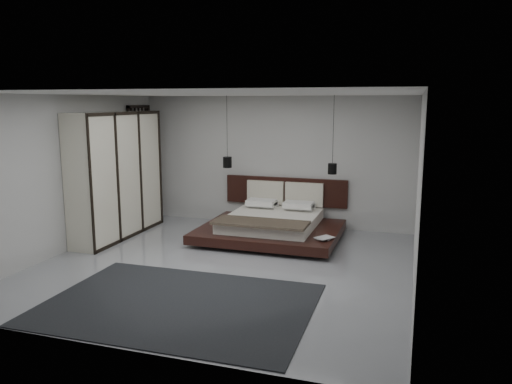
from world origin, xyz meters
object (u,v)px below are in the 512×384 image
(lattice_screen, at_px, (141,164))
(pendant_right, at_px, (332,168))
(rug, at_px, (179,304))
(pendant_left, at_px, (227,162))
(bed, at_px, (272,224))
(wardrobe, at_px, (117,175))

(lattice_screen, relative_size, pendant_right, 1.70)
(rug, bearing_deg, pendant_left, 101.69)
(bed, height_order, wardrobe, wardrobe)
(lattice_screen, xyz_separation_m, rug, (2.97, -4.15, -1.29))
(lattice_screen, height_order, pendant_left, pendant_left)
(pendant_right, bearing_deg, wardrobe, -163.40)
(lattice_screen, bearing_deg, rug, -54.40)
(lattice_screen, distance_m, wardrobe, 1.37)
(lattice_screen, height_order, wardrobe, lattice_screen)
(pendant_left, relative_size, rug, 0.42)
(pendant_right, relative_size, rug, 0.43)
(pendant_left, distance_m, pendant_right, 2.21)
(lattice_screen, xyz_separation_m, bed, (3.24, -0.54, -1.02))
(lattice_screen, distance_m, pendant_right, 4.35)
(bed, height_order, pendant_right, pendant_right)
(wardrobe, height_order, rug, wardrobe)
(bed, bearing_deg, lattice_screen, 170.57)
(lattice_screen, bearing_deg, wardrobe, -79.40)
(lattice_screen, height_order, rug, lattice_screen)
(pendant_left, xyz_separation_m, rug, (0.83, -4.03, -1.42))
(lattice_screen, height_order, bed, lattice_screen)
(lattice_screen, bearing_deg, bed, -9.43)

